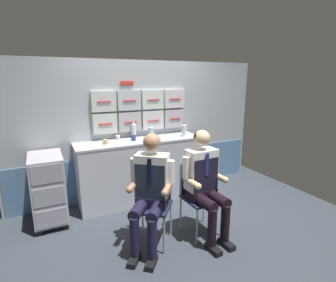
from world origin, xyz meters
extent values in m
cube|color=#323840|center=(0.00, 0.00, -0.02)|extent=(4.80, 4.80, 0.04)
cube|color=#A6ADB4|center=(0.00, 1.38, 1.07)|extent=(4.20, 0.06, 2.15)
cube|color=#567EA7|center=(0.00, 1.34, 0.35)|extent=(4.12, 0.01, 0.69)
cube|color=silver|center=(-0.63, 1.32, 1.22)|extent=(0.36, 0.06, 0.30)
cylinder|color=red|center=(-0.63, 1.28, 1.22)|extent=(0.20, 0.01, 0.01)
cube|color=#ACABB0|center=(-0.24, 1.32, 1.22)|extent=(0.36, 0.06, 0.30)
cylinder|color=red|center=(-0.24, 1.28, 1.22)|extent=(0.20, 0.01, 0.01)
cube|color=silver|center=(0.15, 1.32, 1.22)|extent=(0.36, 0.06, 0.30)
cylinder|color=red|center=(0.15, 1.28, 1.22)|extent=(0.20, 0.01, 0.01)
cube|color=#B0A9B8|center=(0.53, 1.32, 1.22)|extent=(0.36, 0.06, 0.30)
cylinder|color=red|center=(0.53, 1.28, 1.22)|extent=(0.20, 0.01, 0.01)
cube|color=silver|center=(-0.63, 1.32, 1.55)|extent=(0.36, 0.06, 0.30)
cylinder|color=red|center=(-0.63, 1.28, 1.55)|extent=(0.20, 0.01, 0.01)
cube|color=#B3BBC0|center=(-0.24, 1.32, 1.55)|extent=(0.36, 0.06, 0.30)
cylinder|color=red|center=(-0.24, 1.28, 1.55)|extent=(0.20, 0.01, 0.01)
cube|color=silver|center=(0.15, 1.32, 1.55)|extent=(0.36, 0.06, 0.30)
cylinder|color=red|center=(0.15, 1.28, 1.55)|extent=(0.20, 0.01, 0.01)
cube|color=silver|center=(0.53, 1.32, 1.55)|extent=(0.36, 0.06, 0.30)
cylinder|color=red|center=(0.53, 1.28, 1.55)|extent=(0.20, 0.01, 0.01)
cube|color=red|center=(-0.26, 1.33, 1.81)|extent=(0.20, 0.02, 0.05)
cube|color=#BABCC5|center=(-0.16, 1.09, 0.47)|extent=(1.90, 0.52, 0.94)
cube|color=#AAADB6|center=(-0.16, 1.09, 0.96)|extent=(1.94, 0.53, 0.03)
sphere|color=black|center=(-1.64, 0.71, 0.04)|extent=(0.07, 0.07, 0.07)
sphere|color=black|center=(-1.33, 0.71, 0.04)|extent=(0.07, 0.07, 0.07)
sphere|color=black|center=(-1.64, 1.26, 0.04)|extent=(0.07, 0.07, 0.07)
sphere|color=black|center=(-1.33, 1.26, 0.04)|extent=(0.07, 0.07, 0.07)
cube|color=#AAA8B5|center=(-1.49, 0.99, 0.50)|extent=(0.40, 0.64, 0.86)
cube|color=#9694A1|center=(-1.49, 0.66, 0.21)|extent=(0.35, 0.01, 0.23)
cube|color=#9694A1|center=(-1.49, 0.66, 0.50)|extent=(0.35, 0.01, 0.23)
cube|color=#9694A1|center=(-1.49, 0.66, 0.78)|extent=(0.35, 0.01, 0.23)
cylinder|color=#28282D|center=(-1.49, 0.69, 0.91)|extent=(0.32, 0.02, 0.02)
cylinder|color=#A8AAAF|center=(-0.70, -0.06, 0.22)|extent=(0.02, 0.02, 0.44)
cylinder|color=#A8AAAF|center=(-0.42, -0.28, 0.22)|extent=(0.02, 0.02, 0.44)
cylinder|color=#A8AAAF|center=(-0.47, 0.22, 0.22)|extent=(0.02, 0.02, 0.44)
cylinder|color=#A8AAAF|center=(-0.19, 0.00, 0.22)|extent=(0.02, 0.02, 0.44)
cube|color=#141C31|center=(-0.45, -0.03, 0.45)|extent=(0.56, 0.56, 0.02)
cube|color=#141C31|center=(-0.33, 0.12, 0.67)|extent=(0.30, 0.25, 0.40)
cylinder|color=#A8AAAF|center=(-0.47, 0.22, 0.67)|extent=(0.02, 0.02, 0.40)
cylinder|color=#A8AAAF|center=(-0.19, 0.00, 0.67)|extent=(0.02, 0.02, 0.40)
cube|color=black|center=(-0.76, -0.27, 0.03)|extent=(0.21, 0.23, 0.06)
cube|color=black|center=(-0.61, -0.39, 0.03)|extent=(0.21, 0.23, 0.06)
cylinder|color=black|center=(-0.74, -0.24, 0.28)|extent=(0.10, 0.10, 0.44)
cylinder|color=black|center=(-0.59, -0.36, 0.28)|extent=(0.10, 0.10, 0.44)
cylinder|color=black|center=(-0.63, -0.11, 0.52)|extent=(0.34, 0.38, 0.13)
cylinder|color=black|center=(-0.48, -0.22, 0.52)|extent=(0.34, 0.38, 0.13)
cube|color=black|center=(-0.45, -0.03, 0.53)|extent=(0.39, 0.37, 0.12)
cube|color=white|center=(-0.43, -0.01, 0.83)|extent=(0.41, 0.38, 0.48)
cube|color=#1D2738|center=(-0.50, -0.10, 0.79)|extent=(0.27, 0.22, 0.39)
cube|color=black|center=(-0.50, -0.10, 0.91)|extent=(0.04, 0.03, 0.27)
cylinder|color=white|center=(-0.60, 0.12, 0.88)|extent=(0.08, 0.08, 0.26)
cylinder|color=#AA7A5E|center=(-0.65, 0.02, 0.73)|extent=(0.20, 0.23, 0.07)
sphere|color=#AA7A5E|center=(-0.72, -0.07, 0.73)|extent=(0.08, 0.08, 0.08)
cylinder|color=white|center=(-0.27, -0.15, 0.88)|extent=(0.08, 0.08, 0.26)
cylinder|color=#AA7A5E|center=(-0.35, -0.22, 0.73)|extent=(0.20, 0.23, 0.07)
sphere|color=#AA7A5E|center=(-0.42, -0.30, 0.73)|extent=(0.08, 0.08, 0.08)
sphere|color=#AA7A5E|center=(-0.43, -0.01, 1.21)|extent=(0.19, 0.19, 0.19)
ellipsoid|color=tan|center=(-0.42, 0.00, 1.22)|extent=(0.25, 0.25, 0.13)
cylinder|color=#A8AAAF|center=(-0.01, -0.29, 0.22)|extent=(0.02, 0.02, 0.44)
cylinder|color=#A8AAAF|center=(0.35, -0.28, 0.22)|extent=(0.02, 0.02, 0.44)
cylinder|color=#A8AAAF|center=(-0.02, 0.07, 0.22)|extent=(0.02, 0.02, 0.44)
cylinder|color=#A8AAAF|center=(0.34, 0.08, 0.22)|extent=(0.02, 0.02, 0.44)
cube|color=#141C31|center=(0.17, -0.11, 0.45)|extent=(0.42, 0.42, 0.02)
cube|color=#141C31|center=(0.16, 0.08, 0.67)|extent=(0.37, 0.04, 0.40)
cylinder|color=#A8AAAF|center=(-0.02, 0.07, 0.67)|extent=(0.02, 0.02, 0.40)
cylinder|color=#A8AAAF|center=(0.34, 0.08, 0.67)|extent=(0.02, 0.02, 0.40)
cube|color=black|center=(0.09, -0.49, 0.03)|extent=(0.10, 0.22, 0.06)
cube|color=black|center=(0.28, -0.49, 0.03)|extent=(0.10, 0.22, 0.06)
cylinder|color=black|center=(0.09, -0.45, 0.28)|extent=(0.10, 0.10, 0.44)
cylinder|color=black|center=(0.27, -0.45, 0.28)|extent=(0.10, 0.10, 0.44)
cylinder|color=black|center=(0.08, -0.28, 0.52)|extent=(0.15, 0.39, 0.13)
cylinder|color=black|center=(0.27, -0.27, 0.52)|extent=(0.15, 0.39, 0.13)
cube|color=black|center=(0.17, -0.11, 0.53)|extent=(0.35, 0.21, 0.12)
cube|color=white|center=(0.16, -0.09, 0.83)|extent=(0.37, 0.22, 0.48)
cube|color=black|center=(0.17, -0.19, 0.79)|extent=(0.33, 0.03, 0.39)
cube|color=navy|center=(0.17, -0.20, 0.91)|extent=(0.04, 0.01, 0.27)
cylinder|color=white|center=(-0.05, -0.10, 0.88)|extent=(0.08, 0.08, 0.26)
cylinder|color=#E0B98C|center=(-0.02, -0.20, 0.73)|extent=(0.08, 0.24, 0.07)
sphere|color=#E0B98C|center=(-0.02, -0.31, 0.73)|extent=(0.08, 0.08, 0.08)
cylinder|color=white|center=(0.38, -0.08, 0.88)|extent=(0.08, 0.08, 0.26)
cylinder|color=#E0B98C|center=(0.36, -0.19, 0.73)|extent=(0.08, 0.24, 0.07)
sphere|color=#E0B98C|center=(0.36, -0.30, 0.73)|extent=(0.08, 0.08, 0.08)
sphere|color=#E0B98C|center=(0.16, -0.09, 1.20)|extent=(0.19, 0.19, 0.19)
ellipsoid|color=black|center=(0.16, -0.07, 1.22)|extent=(0.19, 0.18, 0.13)
cylinder|color=silver|center=(-0.02, 1.02, 1.06)|extent=(0.08, 0.08, 0.19)
cone|color=silver|center=(-0.02, 1.02, 1.17)|extent=(0.08, 0.08, 0.02)
cylinder|color=silver|center=(-0.02, 1.02, 1.19)|extent=(0.04, 0.04, 0.02)
cylinder|color=silver|center=(0.55, 1.01, 1.06)|extent=(0.07, 0.07, 0.18)
cone|color=silver|center=(0.55, 1.01, 1.17)|extent=(0.07, 0.07, 0.02)
cylinder|color=red|center=(0.55, 1.01, 1.19)|extent=(0.03, 0.03, 0.02)
cylinder|color=silver|center=(-0.20, 1.26, 1.08)|extent=(0.07, 0.07, 0.21)
cone|color=silver|center=(-0.20, 1.26, 1.19)|extent=(0.07, 0.07, 0.02)
cylinder|color=silver|center=(-0.20, 1.26, 1.22)|extent=(0.03, 0.03, 0.02)
cylinder|color=tan|center=(-0.69, 1.06, 1.00)|extent=(0.07, 0.07, 0.07)
cylinder|color=#382114|center=(-0.69, 1.06, 1.03)|extent=(0.06, 0.06, 0.01)
cylinder|color=silver|center=(-0.46, 1.25, 1.00)|extent=(0.07, 0.07, 0.06)
cylinder|color=#382114|center=(-0.46, 1.25, 1.03)|extent=(0.06, 0.06, 0.01)
cylinder|color=navy|center=(-0.27, 1.09, 1.01)|extent=(0.07, 0.07, 0.09)
cylinder|color=#382114|center=(-0.27, 1.09, 1.05)|extent=(0.06, 0.06, 0.01)
camera|label=1|loc=(-1.48, -2.54, 1.88)|focal=27.89mm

